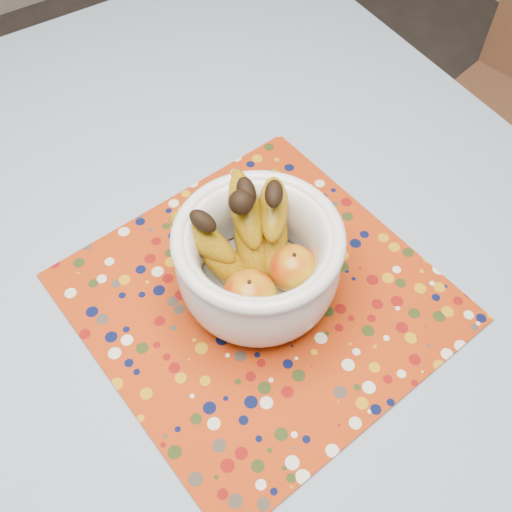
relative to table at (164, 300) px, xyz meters
name	(u,v)px	position (x,y,z in m)	size (l,w,h in m)	color
table	(164,300)	(0.00, 0.00, 0.00)	(1.20, 1.20, 0.75)	brown
tablecloth	(157,272)	(0.00, 0.00, 0.08)	(1.32, 1.32, 0.01)	slate
placemat	(260,297)	(0.10, -0.12, 0.09)	(0.46, 0.46, 0.00)	#9B2A08
fruit_bowl	(255,251)	(0.11, -0.10, 0.17)	(0.25, 0.24, 0.17)	silver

